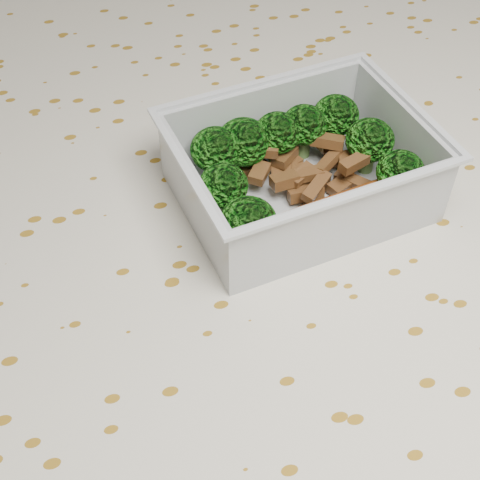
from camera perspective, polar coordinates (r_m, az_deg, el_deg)
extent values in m
cube|color=brown|center=(0.47, 1.09, -3.86)|extent=(1.40, 0.90, 0.04)
cube|color=silver|center=(0.45, 1.13, -2.04)|extent=(1.46, 0.96, 0.01)
cube|color=silver|center=(0.87, -8.53, 17.33)|extent=(1.46, 0.01, 0.18)
cube|color=silver|center=(0.49, 4.99, 3.77)|extent=(0.18, 0.15, 0.00)
cube|color=silver|center=(0.51, 2.01, 10.44)|extent=(0.16, 0.03, 0.05)
cube|color=silver|center=(0.43, 8.94, 1.40)|extent=(0.16, 0.03, 0.05)
cube|color=silver|center=(0.51, 13.34, 8.61)|extent=(0.02, 0.12, 0.05)
cube|color=silver|center=(0.44, -3.95, 3.53)|extent=(0.02, 0.12, 0.05)
cube|color=silver|center=(0.50, 1.88, 13.33)|extent=(0.17, 0.03, 0.00)
cube|color=silver|center=(0.41, 9.70, 3.74)|extent=(0.17, 0.03, 0.00)
cube|color=silver|center=(0.49, 14.34, 11.29)|extent=(0.02, 0.12, 0.00)
cube|color=silver|center=(0.42, -4.69, 6.12)|extent=(0.02, 0.12, 0.00)
cylinder|color=#608C3F|center=(0.49, -2.02, 5.92)|extent=(0.01, 0.01, 0.01)
ellipsoid|color=#2F851B|center=(0.48, -2.08, 7.72)|extent=(0.04, 0.04, 0.03)
cylinder|color=#608C3F|center=(0.50, 0.30, 6.57)|extent=(0.01, 0.01, 0.01)
ellipsoid|color=#2F851B|center=(0.49, 0.31, 8.37)|extent=(0.04, 0.04, 0.03)
cylinder|color=#608C3F|center=(0.51, 3.13, 7.33)|extent=(0.01, 0.01, 0.02)
ellipsoid|color=#2F851B|center=(0.49, 3.23, 9.12)|extent=(0.03, 0.03, 0.03)
cylinder|color=#608C3F|center=(0.51, 5.34, 7.99)|extent=(0.01, 0.01, 0.02)
ellipsoid|color=#2F851B|center=(0.50, 5.50, 9.76)|extent=(0.03, 0.03, 0.03)
cylinder|color=#608C3F|center=(0.53, 7.96, 8.75)|extent=(0.01, 0.01, 0.02)
ellipsoid|color=#2F851B|center=(0.51, 8.19, 10.50)|extent=(0.03, 0.03, 0.03)
cylinder|color=#608C3F|center=(0.46, -1.38, 2.84)|extent=(0.01, 0.01, 0.02)
ellipsoid|color=#2F851B|center=(0.45, -1.42, 4.66)|extent=(0.03, 0.03, 0.03)
cylinder|color=#608C3F|center=(0.51, 10.70, 6.62)|extent=(0.01, 0.01, 0.02)
ellipsoid|color=#2F851B|center=(0.50, 11.02, 8.37)|extent=(0.04, 0.04, 0.03)
cylinder|color=#608C3F|center=(0.44, 0.68, -0.33)|extent=(0.01, 0.01, 0.01)
ellipsoid|color=#2F851B|center=(0.43, 0.71, 1.49)|extent=(0.04, 0.04, 0.03)
cylinder|color=#608C3F|center=(0.49, 13.11, 3.94)|extent=(0.01, 0.01, 0.02)
ellipsoid|color=#2F851B|center=(0.47, 13.52, 5.70)|extent=(0.03, 0.03, 0.03)
cube|color=brown|center=(0.49, 2.72, 8.11)|extent=(0.02, 0.02, 0.01)
cube|color=brown|center=(0.51, 3.99, 7.08)|extent=(0.02, 0.03, 0.01)
cube|color=brown|center=(0.48, 1.67, 5.73)|extent=(0.02, 0.02, 0.01)
cube|color=brown|center=(0.47, 6.53, 4.58)|extent=(0.03, 0.03, 0.01)
cube|color=brown|center=(0.49, 5.38, 4.87)|extent=(0.02, 0.01, 0.01)
cube|color=brown|center=(0.48, 5.27, 5.59)|extent=(0.02, 0.02, 0.01)
cube|color=brown|center=(0.48, 9.72, 6.51)|extent=(0.03, 0.02, 0.01)
cube|color=brown|center=(0.47, 0.83, 2.52)|extent=(0.02, 0.01, 0.01)
cube|color=brown|center=(0.49, 4.82, 5.65)|extent=(0.02, 0.02, 0.01)
cube|color=brown|center=(0.51, 8.73, 6.71)|extent=(0.03, 0.02, 0.01)
cube|color=brown|center=(0.49, 6.30, 4.48)|extent=(0.03, 0.02, 0.01)
cube|color=brown|center=(0.48, 5.79, 5.60)|extent=(0.02, 0.01, 0.01)
cube|color=brown|center=(0.50, 0.96, 6.20)|extent=(0.03, 0.02, 0.01)
cube|color=brown|center=(0.51, 6.78, 8.54)|extent=(0.02, 0.03, 0.01)
cube|color=brown|center=(0.49, 7.58, 6.67)|extent=(0.03, 0.02, 0.01)
cube|color=brown|center=(0.49, 9.68, 4.98)|extent=(0.03, 0.03, 0.01)
cube|color=brown|center=(0.50, 4.39, 5.72)|extent=(0.03, 0.02, 0.01)
cube|color=brown|center=(0.49, 8.70, 4.69)|extent=(0.03, 0.02, 0.01)
cube|color=brown|center=(0.50, 7.50, 8.38)|extent=(0.03, 0.02, 0.01)
cube|color=brown|center=(0.47, 3.81, 5.08)|extent=(0.02, 0.01, 0.01)
cube|color=brown|center=(0.49, 9.06, 6.53)|extent=(0.02, 0.02, 0.01)
cube|color=brown|center=(0.48, 5.63, 3.97)|extent=(0.03, 0.01, 0.01)
cube|color=brown|center=(0.50, 3.85, 7.14)|extent=(0.02, 0.02, 0.01)
cylinder|color=#B24F1B|center=(0.46, 7.69, 2.23)|extent=(0.13, 0.05, 0.02)
sphere|color=#B24F1B|center=(0.49, 14.14, 4.53)|extent=(0.02, 0.02, 0.02)
sphere|color=#B24F1B|center=(0.43, 0.45, -0.40)|extent=(0.02, 0.02, 0.02)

